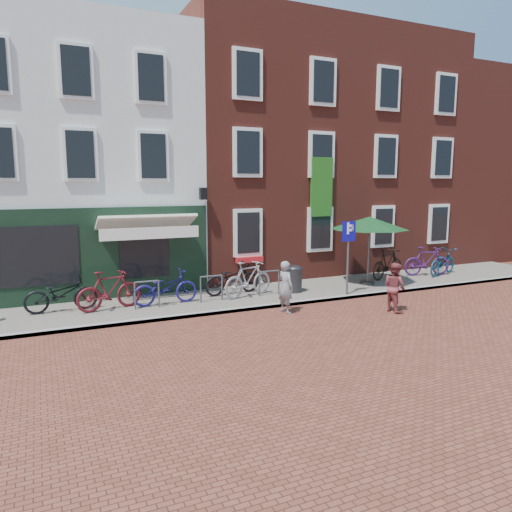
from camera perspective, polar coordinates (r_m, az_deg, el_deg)
name	(u,v)px	position (r m, az deg, el deg)	size (l,w,h in m)	color
ground	(272,308)	(14.60, 1.88, -6.23)	(80.00, 80.00, 0.00)	brown
sidewalk	(279,293)	(16.32, 2.70, -4.44)	(24.00, 3.00, 0.10)	slate
building_stucco	(72,163)	(19.70, -21.08, 10.29)	(8.00, 8.00, 9.00)	silver
building_brick_mid	(242,154)	(21.34, -1.63, 12.03)	(6.00, 8.00, 10.00)	maroon
building_brick_right	(356,157)	(24.30, 11.80, 11.45)	(6.00, 8.00, 10.00)	maroon
filler_right	(454,169)	(28.59, 22.50, 9.54)	(7.00, 8.00, 9.00)	maroon
litter_bin	(294,277)	(16.24, 4.55, -2.52)	(0.53, 0.53, 0.98)	#2D2D2F
parking_sign	(348,245)	(15.93, 10.92, 1.31)	(0.50, 0.08, 2.43)	#4C4C4F
parasol	(370,221)	(17.68, 13.34, 4.13)	(2.78, 2.78, 2.56)	#4C4C4F
woman	(286,287)	(13.96, 3.54, -3.70)	(0.56, 0.37, 1.54)	gray
boy	(395,287)	(14.67, 16.16, -3.57)	(0.71, 0.55, 1.46)	brown
bicycle_0	(61,294)	(14.82, -22.17, -4.18)	(0.69, 1.98, 1.04)	black
bicycle_1	(109,290)	(14.55, -17.03, -3.91)	(0.54, 1.92, 1.16)	#591219
bicycle_2	(165,288)	(14.79, -10.73, -3.71)	(0.69, 1.98, 1.04)	navy
bicycle_3	(248,279)	(15.54, -0.92, -2.74)	(0.54, 1.92, 1.16)	gray
bicycle_4	(232,279)	(15.89, -2.82, -2.70)	(0.69, 1.98, 1.04)	black
bicycle_5	(388,264)	(19.08, 15.39, -0.91)	(0.54, 1.92, 1.16)	black
bicycle_6	(442,262)	(20.58, 21.28, -0.67)	(0.69, 1.98, 1.04)	#0E384E
bicycle_7	(427,261)	(20.23, 19.67, -0.57)	(0.54, 1.92, 1.16)	#3E1856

